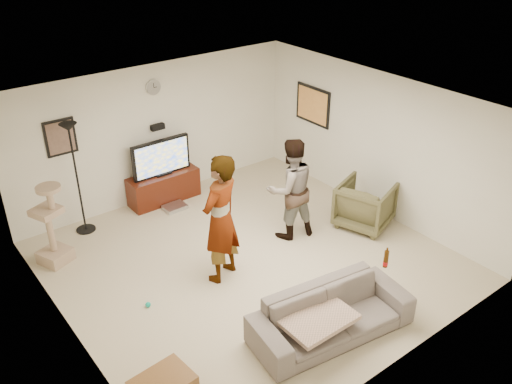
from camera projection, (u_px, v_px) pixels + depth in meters
floor at (249, 261)px, 8.46m from camera, size 5.50×5.50×0.02m
ceiling at (248, 107)px, 7.26m from camera, size 5.50×5.50×0.02m
wall_back at (157, 133)px, 9.77m from camera, size 5.50×0.04×2.50m
wall_front at (400, 284)px, 5.94m from camera, size 5.50×0.04×2.50m
wall_left at (62, 258)px, 6.38m from camera, size 0.04×5.50×2.50m
wall_right at (377, 144)px, 9.34m from camera, size 0.04×5.50×2.50m
wall_clock at (153, 87)px, 9.35m from camera, size 0.26×0.04×0.26m
wall_speaker at (158, 127)px, 9.67m from camera, size 0.25×0.10×0.10m
picture_back at (60, 137)px, 8.68m from camera, size 0.42×0.03×0.52m
picture_right at (313, 105)px, 10.32m from camera, size 0.03×0.78×0.62m
tv_stand at (164, 187)px, 10.02m from camera, size 1.31×0.45×0.55m
console_box at (175, 207)px, 9.85m from camera, size 0.40×0.30×0.07m
tv at (161, 157)px, 9.74m from camera, size 1.11×0.08×0.66m
tv_screen at (162, 158)px, 9.70m from camera, size 1.02×0.01×0.58m
floor_lamp at (77, 179)px, 8.78m from camera, size 0.32×0.32×1.92m
cat_tree at (49, 225)px, 8.14m from camera, size 0.55×0.55×1.31m
person_left at (221, 219)px, 7.66m from camera, size 0.84×0.70×1.96m
person_right at (290, 189)px, 8.72m from camera, size 0.96×0.82×1.71m
sofa at (331, 314)px, 6.91m from camera, size 2.21×1.12×0.62m
throw_blanket at (316, 317)px, 6.70m from camera, size 0.90×0.70×0.06m
beer_bottle at (386, 259)px, 7.22m from camera, size 0.06×0.06×0.25m
armchair at (365, 205)px, 9.20m from camera, size 1.09×1.08×0.79m
toy_ball at (148, 305)px, 7.48m from camera, size 0.08×0.08×0.08m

